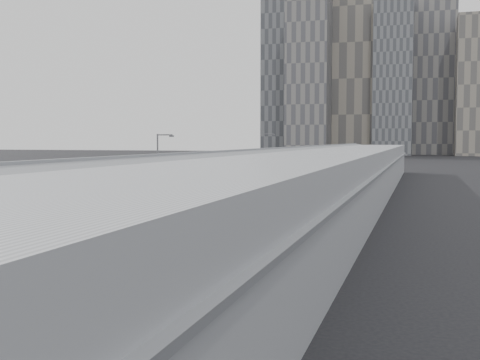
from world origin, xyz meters
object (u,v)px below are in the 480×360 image
at_px(bus_2, 188,206).
at_px(bus_3, 240,194).
at_px(bus_7, 316,171).
at_px(street_lamp_near, 159,167).
at_px(bus_5, 286,180).
at_px(bus_6, 305,176).
at_px(bus_1, 110,232).
at_px(bus_4, 268,186).
at_px(street_lamp_far, 265,155).
at_px(suv, 308,169).
at_px(shipping_container, 290,170).

height_order(bus_2, bus_3, bus_2).
relative_size(bus_7, street_lamp_near, 1.54).
xyz_separation_m(bus_5, bus_6, (0.17, 15.12, -0.15)).
bearing_deg(bus_1, bus_7, 93.50).
height_order(bus_1, bus_7, bus_7).
distance_m(bus_4, bus_5, 12.21).
relative_size(bus_3, street_lamp_far, 1.45).
distance_m(bus_1, suv, 110.02).
xyz_separation_m(bus_3, bus_5, (0.11, 24.55, 0.06)).
bearing_deg(shipping_container, suv, 82.93).
xyz_separation_m(bus_2, street_lamp_far, (-5.84, 52.33, 3.63)).
bearing_deg(bus_1, suv, 96.86).
relative_size(bus_2, bus_3, 1.02).
xyz_separation_m(bus_5, street_lamp_near, (-7.48, -31.47, 3.36)).
height_order(bus_1, bus_4, bus_4).
distance_m(bus_5, street_lamp_near, 32.52).
bearing_deg(bus_6, bus_2, -85.83).
height_order(bus_1, shipping_container, bus_1).
xyz_separation_m(bus_1, bus_2, (-0.36, 15.84, 0.17)).
bearing_deg(shipping_container, bus_7, -52.11).
height_order(bus_3, suv, bus_3).
height_order(bus_3, shipping_container, bus_3).
xyz_separation_m(bus_4, street_lamp_near, (-7.63, -19.27, 3.41)).
bearing_deg(bus_2, bus_7, 91.99).
relative_size(bus_6, shipping_container, 2.38).
bearing_deg(bus_6, shipping_container, 114.28).
height_order(bus_1, suv, bus_1).
xyz_separation_m(bus_1, shipping_container, (-6.74, 91.95, -0.18)).
distance_m(bus_6, street_lamp_far, 8.15).
relative_size(street_lamp_near, street_lamp_far, 0.95).
bearing_deg(suv, bus_7, -63.84).
relative_size(bus_5, bus_6, 1.08).
bearing_deg(bus_7, bus_3, -95.69).
height_order(bus_5, shipping_container, bus_5).
relative_size(bus_4, bus_5, 0.98).
height_order(bus_1, bus_2, bus_2).
height_order(bus_2, bus_6, bus_2).
height_order(bus_5, street_lamp_far, street_lamp_far).
bearing_deg(bus_4, bus_6, 91.70).
xyz_separation_m(bus_3, street_lamp_far, (-6.60, 37.47, 3.67)).
height_order(bus_6, shipping_container, bus_6).
distance_m(bus_2, bus_7, 68.09).
bearing_deg(street_lamp_near, shipping_container, 89.81).
bearing_deg(bus_4, bus_5, 92.45).
bearing_deg(bus_5, street_lamp_far, 117.36).
distance_m(bus_3, bus_7, 53.23).
xyz_separation_m(bus_7, shipping_container, (-7.22, 8.03, -0.31)).
bearing_deg(street_lamp_near, bus_7, 82.94).
xyz_separation_m(bus_1, street_lamp_far, (-6.20, 68.17, 3.80)).
distance_m(bus_1, shipping_container, 92.20).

